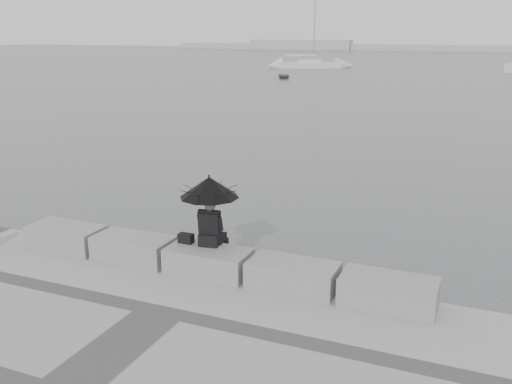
% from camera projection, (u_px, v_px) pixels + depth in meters
% --- Properties ---
extents(ground, '(360.00, 360.00, 0.00)m').
position_uv_depth(ground, '(220.00, 288.00, 11.44)').
color(ground, '#424547').
rests_on(ground, ground).
extents(stone_block_far_left, '(1.60, 0.80, 0.50)m').
position_uv_depth(stone_block_far_left, '(67.00, 237.00, 12.12)').
color(stone_block_far_left, slate).
rests_on(stone_block_far_left, promenade).
extents(stone_block_left, '(1.60, 0.80, 0.50)m').
position_uv_depth(stone_block_left, '(134.00, 249.00, 11.48)').
color(stone_block_left, slate).
rests_on(stone_block_left, promenade).
extents(stone_block_centre, '(1.60, 0.80, 0.50)m').
position_uv_depth(stone_block_centre, '(209.00, 261.00, 10.84)').
color(stone_block_centre, slate).
rests_on(stone_block_centre, promenade).
extents(stone_block_right, '(1.60, 0.80, 0.50)m').
position_uv_depth(stone_block_right, '(293.00, 276.00, 10.20)').
color(stone_block_right, slate).
rests_on(stone_block_right, promenade).
extents(stone_block_far_right, '(1.60, 0.80, 0.50)m').
position_uv_depth(stone_block_far_right, '(388.00, 292.00, 9.56)').
color(stone_block_far_right, slate).
rests_on(stone_block_far_right, promenade).
extents(seated_person, '(1.13, 1.13, 1.39)m').
position_uv_depth(seated_person, '(209.00, 195.00, 10.72)').
color(seated_person, black).
rests_on(seated_person, stone_block_centre).
extents(bag, '(0.29, 0.17, 0.19)m').
position_uv_depth(bag, '(186.00, 238.00, 11.06)').
color(bag, black).
rests_on(bag, stone_block_centre).
extents(distant_landmass, '(180.00, 8.00, 2.80)m').
position_uv_depth(distant_landmass, '(453.00, 48.00, 151.14)').
color(distant_landmass, '#9DA0A2').
rests_on(distant_landmass, ground).
extents(sailboat_left, '(9.10, 6.04, 12.90)m').
position_uv_depth(sailboat_left, '(310.00, 64.00, 81.18)').
color(sailboat_left, silver).
rests_on(sailboat_left, ground).
extents(dinghy, '(3.04, 2.43, 0.48)m').
position_uv_depth(dinghy, '(284.00, 76.00, 63.27)').
color(dinghy, slate).
rests_on(dinghy, ground).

